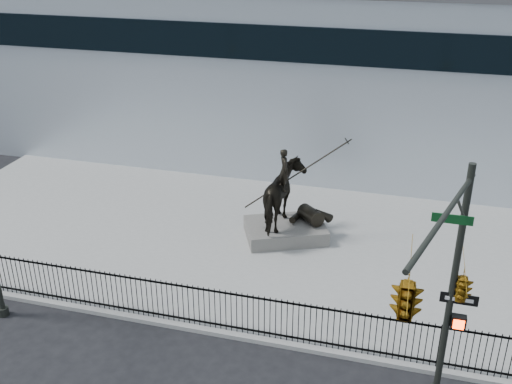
# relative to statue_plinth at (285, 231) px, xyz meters

# --- Properties ---
(ground) EXTENTS (120.00, 120.00, 0.00)m
(ground) POSITION_rel_statue_plinth_xyz_m (-1.00, -7.69, -0.45)
(ground) COLOR black
(ground) RESTS_ON ground
(plaza) EXTENTS (30.00, 12.00, 0.15)m
(plaza) POSITION_rel_statue_plinth_xyz_m (-1.00, -0.69, -0.37)
(plaza) COLOR gray
(plaza) RESTS_ON ground
(building) EXTENTS (44.00, 14.00, 9.00)m
(building) POSITION_rel_statue_plinth_xyz_m (-1.00, 12.31, 4.05)
(building) COLOR silver
(building) RESTS_ON ground
(picket_fence) EXTENTS (22.10, 0.10, 1.50)m
(picket_fence) POSITION_rel_statue_plinth_xyz_m (-1.00, -6.44, 0.45)
(picket_fence) COLOR black
(picket_fence) RESTS_ON plaza
(statue_plinth) EXTENTS (3.79, 3.30, 0.60)m
(statue_plinth) POSITION_rel_statue_plinth_xyz_m (0.00, 0.00, 0.00)
(statue_plinth) COLOR #605C57
(statue_plinth) RESTS_ON plaza
(equestrian_statue) EXTENTS (3.73, 3.18, 3.45)m
(equestrian_statue) POSITION_rel_statue_plinth_xyz_m (0.06, 0.03, 1.55)
(equestrian_statue) COLOR black
(equestrian_statue) RESTS_ON statue_plinth
(traffic_signal_right) EXTENTS (2.17, 6.86, 7.00)m
(traffic_signal_right) POSITION_rel_statue_plinth_xyz_m (5.47, -9.70, 4.40)
(traffic_signal_right) COLOR #252822
(traffic_signal_right) RESTS_ON ground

